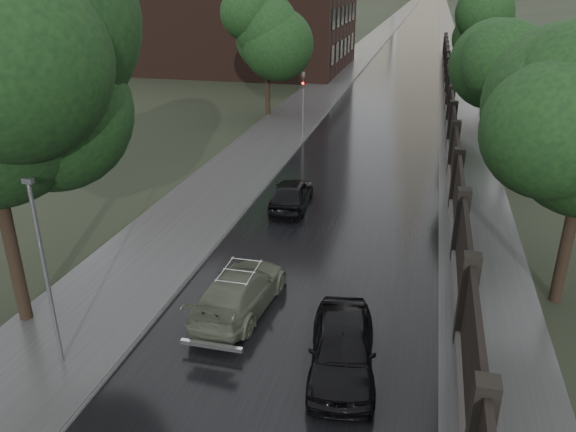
% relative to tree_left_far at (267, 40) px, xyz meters
% --- Properties ---
extents(road, '(8.00, 420.00, 0.02)m').
position_rel_tree_left_far_xyz_m(road, '(8.00, 160.00, -5.23)').
color(road, black).
rests_on(road, ground).
extents(sidewalk_left, '(4.00, 420.00, 0.16)m').
position_rel_tree_left_far_xyz_m(sidewalk_left, '(2.00, 160.00, -5.16)').
color(sidewalk_left, '#2D2D2D').
rests_on(sidewalk_left, ground).
extents(verge_right, '(3.00, 420.00, 0.08)m').
position_rel_tree_left_far_xyz_m(verge_right, '(13.50, 160.00, -5.20)').
color(verge_right, '#2D2D2D').
rests_on(verge_right, ground).
extents(fence_right, '(0.45, 75.72, 2.70)m').
position_rel_tree_left_far_xyz_m(fence_right, '(12.60, 2.01, -4.23)').
color(fence_right, '#383533').
rests_on(fence_right, ground).
extents(tree_left_far, '(4.25, 4.25, 7.39)m').
position_rel_tree_left_far_xyz_m(tree_left_far, '(0.00, 0.00, 0.00)').
color(tree_left_far, black).
rests_on(tree_left_far, ground).
extents(tree_right_b, '(4.08, 4.08, 7.01)m').
position_rel_tree_left_far_xyz_m(tree_right_b, '(15.50, -8.00, -0.29)').
color(tree_right_b, black).
rests_on(tree_right_b, ground).
extents(tree_right_c, '(4.08, 4.08, 7.01)m').
position_rel_tree_left_far_xyz_m(tree_right_c, '(15.50, 10.00, -0.29)').
color(tree_right_c, black).
rests_on(tree_right_c, ground).
extents(lamp_post, '(0.25, 0.12, 5.11)m').
position_rel_tree_left_far_xyz_m(lamp_post, '(2.60, -28.50, -2.57)').
color(lamp_post, '#59595E').
rests_on(lamp_post, ground).
extents(traffic_light, '(0.16, 0.32, 4.00)m').
position_rel_tree_left_far_xyz_m(traffic_light, '(3.70, -5.01, -2.84)').
color(traffic_light, '#59595E').
rests_on(traffic_light, ground).
extents(volga_sedan, '(2.16, 4.52, 1.27)m').
position_rel_tree_left_far_xyz_m(volga_sedan, '(6.20, -24.85, -4.61)').
color(volga_sedan, '#4D5342').
rests_on(volga_sedan, ground).
extents(hatchback_left, '(1.72, 3.87, 1.29)m').
position_rel_tree_left_far_xyz_m(hatchback_left, '(5.77, -16.59, -4.59)').
color(hatchback_left, black).
rests_on(hatchback_left, ground).
extents(car_right_near, '(2.14, 4.23, 1.38)m').
position_rel_tree_left_far_xyz_m(car_right_near, '(9.60, -26.96, -4.55)').
color(car_right_near, black).
rests_on(car_right_near, ground).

